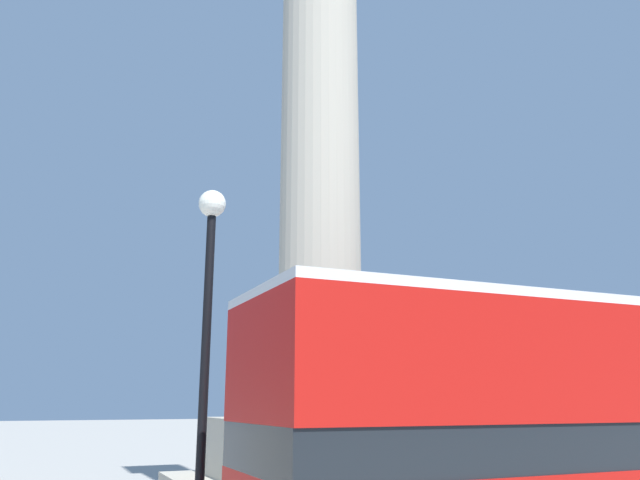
% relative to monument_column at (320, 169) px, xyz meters
% --- Properties ---
extents(monument_column, '(5.87, 5.87, 25.63)m').
position_rel_monument_column_xyz_m(monument_column, '(0.00, 0.00, 0.00)').
color(monument_column, '#ADA593').
rests_on(monument_column, ground_plane).
extents(bus_b, '(10.24, 2.92, 4.22)m').
position_rel_monument_column_xyz_m(bus_b, '(1.59, -6.17, -6.07)').
color(bus_b, '#B7140F').
rests_on(bus_b, ground_plane).
extents(street_lamp, '(0.44, 0.44, 6.23)m').
position_rel_monument_column_xyz_m(street_lamp, '(-3.48, -3.56, -4.81)').
color(street_lamp, black).
rests_on(street_lamp, ground_plane).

